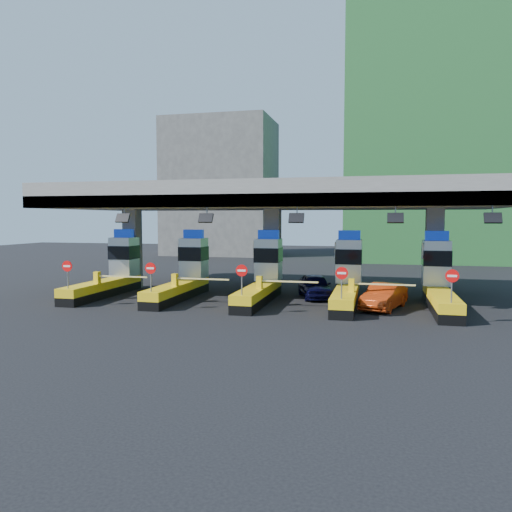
# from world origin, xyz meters

# --- Properties ---
(ground) EXTENTS (120.00, 120.00, 0.00)m
(ground) POSITION_xyz_m (0.00, 0.00, 0.00)
(ground) COLOR black
(ground) RESTS_ON ground
(toll_canopy) EXTENTS (28.00, 12.09, 7.00)m
(toll_canopy) POSITION_xyz_m (0.00, 2.87, 6.13)
(toll_canopy) COLOR slate
(toll_canopy) RESTS_ON ground
(toll_lane_far_left) EXTENTS (4.43, 8.00, 4.16)m
(toll_lane_far_left) POSITION_xyz_m (-10.00, 0.28, 1.40)
(toll_lane_far_left) COLOR black
(toll_lane_far_left) RESTS_ON ground
(toll_lane_left) EXTENTS (4.43, 8.00, 4.16)m
(toll_lane_left) POSITION_xyz_m (-5.00, 0.28, 1.40)
(toll_lane_left) COLOR black
(toll_lane_left) RESTS_ON ground
(toll_lane_center) EXTENTS (4.43, 8.00, 4.16)m
(toll_lane_center) POSITION_xyz_m (0.00, 0.28, 1.40)
(toll_lane_center) COLOR black
(toll_lane_center) RESTS_ON ground
(toll_lane_right) EXTENTS (4.43, 8.00, 4.16)m
(toll_lane_right) POSITION_xyz_m (5.00, 0.28, 1.40)
(toll_lane_right) COLOR black
(toll_lane_right) RESTS_ON ground
(toll_lane_far_right) EXTENTS (4.43, 8.00, 4.16)m
(toll_lane_far_right) POSITION_xyz_m (10.00, 0.28, 1.40)
(toll_lane_far_right) COLOR black
(toll_lane_far_right) RESTS_ON ground
(bg_building_scaffold) EXTENTS (18.00, 12.00, 28.00)m
(bg_building_scaffold) POSITION_xyz_m (12.00, 32.00, 14.00)
(bg_building_scaffold) COLOR #1E5926
(bg_building_scaffold) RESTS_ON ground
(bg_building_concrete) EXTENTS (14.00, 10.00, 18.00)m
(bg_building_concrete) POSITION_xyz_m (-14.00, 36.00, 9.00)
(bg_building_concrete) COLOR #4C4C49
(bg_building_concrete) RESTS_ON ground
(van) EXTENTS (2.87, 4.59, 1.46)m
(van) POSITION_xyz_m (2.97, 1.64, 0.73)
(van) COLOR black
(van) RESTS_ON ground
(red_car) EXTENTS (2.68, 4.44, 1.38)m
(red_car) POSITION_xyz_m (7.05, -1.35, 0.69)
(red_car) COLOR #A42E0C
(red_car) RESTS_ON ground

